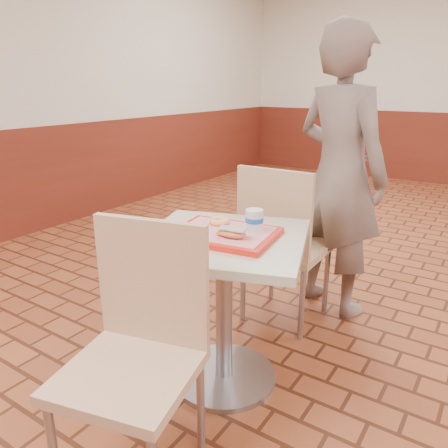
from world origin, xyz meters
The scene contains 8 objects.
main_table centered at (-1.19, -0.41, 0.50)m, with size 0.71×0.71×0.75m.
chair_main_front centered at (-1.17, -0.98, 0.53)m, with size 0.53×0.53×0.95m.
chair_main_back centered at (-1.21, 0.23, 0.54)m, with size 0.45×0.45×0.97m.
customer centered at (-1.03, 0.62, 0.87)m, with size 0.63×0.42×1.74m, color #746359.
serving_tray centered at (-1.19, -0.41, 0.76)m, with size 0.45×0.35×0.03m.
ring_donut centered at (-1.26, -0.34, 0.79)m, with size 0.09×0.09×0.03m, color #F8B55A.
long_john_donut centered at (-1.11, -0.46, 0.79)m, with size 0.14×0.08×0.04m.
paper_cup centered at (-1.07, -0.34, 0.83)m, with size 0.08×0.08×0.10m.
Camera 1 is at (-0.18, -1.93, 1.40)m, focal length 35.00 mm.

